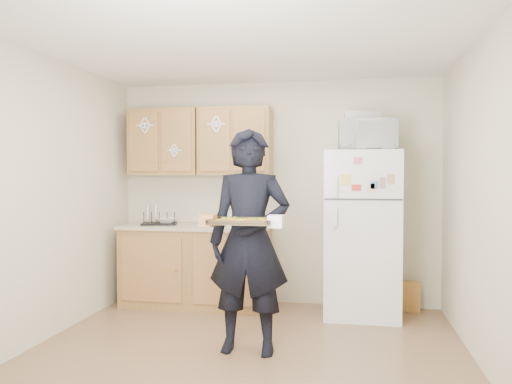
% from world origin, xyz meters
% --- Properties ---
extents(floor, '(3.60, 3.60, 0.00)m').
position_xyz_m(floor, '(0.00, 0.00, 0.00)').
color(floor, brown).
rests_on(floor, ground).
extents(ceiling, '(3.60, 3.60, 0.00)m').
position_xyz_m(ceiling, '(0.00, 0.00, 2.50)').
color(ceiling, white).
rests_on(ceiling, wall_back).
extents(wall_back, '(3.60, 0.04, 2.50)m').
position_xyz_m(wall_back, '(0.00, 1.80, 1.25)').
color(wall_back, beige).
rests_on(wall_back, floor).
extents(wall_front, '(3.60, 0.04, 2.50)m').
position_xyz_m(wall_front, '(0.00, -1.80, 1.25)').
color(wall_front, beige).
rests_on(wall_front, floor).
extents(wall_left, '(0.04, 3.60, 2.50)m').
position_xyz_m(wall_left, '(-1.80, 0.00, 1.25)').
color(wall_left, beige).
rests_on(wall_left, floor).
extents(wall_right, '(0.04, 3.60, 2.50)m').
position_xyz_m(wall_right, '(1.80, 0.00, 1.25)').
color(wall_right, beige).
rests_on(wall_right, floor).
extents(refrigerator, '(0.75, 0.70, 1.70)m').
position_xyz_m(refrigerator, '(0.95, 1.43, 0.85)').
color(refrigerator, white).
rests_on(refrigerator, floor).
extents(base_cabinet, '(1.60, 0.60, 0.86)m').
position_xyz_m(base_cabinet, '(-0.85, 1.48, 0.43)').
color(base_cabinet, brown).
rests_on(base_cabinet, floor).
extents(countertop, '(1.64, 0.64, 0.04)m').
position_xyz_m(countertop, '(-0.85, 1.48, 0.88)').
color(countertop, tan).
rests_on(countertop, base_cabinet).
extents(upper_cab_left, '(0.80, 0.33, 0.75)m').
position_xyz_m(upper_cab_left, '(-1.25, 1.61, 1.83)').
color(upper_cab_left, brown).
rests_on(upper_cab_left, wall_back).
extents(upper_cab_right, '(0.80, 0.33, 0.75)m').
position_xyz_m(upper_cab_right, '(-0.43, 1.61, 1.83)').
color(upper_cab_right, brown).
rests_on(upper_cab_right, wall_back).
extents(cereal_box, '(0.20, 0.07, 0.32)m').
position_xyz_m(cereal_box, '(1.47, 1.67, 0.16)').
color(cereal_box, gold).
rests_on(cereal_box, floor).
extents(person, '(0.67, 0.44, 1.83)m').
position_xyz_m(person, '(0.02, 0.16, 0.91)').
color(person, black).
rests_on(person, floor).
extents(baking_tray, '(0.47, 0.34, 0.04)m').
position_xyz_m(baking_tray, '(0.02, -0.14, 1.10)').
color(baking_tray, black).
rests_on(baking_tray, person).
extents(pizza_front_left, '(0.16, 0.16, 0.02)m').
position_xyz_m(pizza_front_left, '(-0.09, -0.21, 1.12)').
color(pizza_front_left, gold).
rests_on(pizza_front_left, baking_tray).
extents(pizza_front_right, '(0.16, 0.16, 0.02)m').
position_xyz_m(pizza_front_right, '(0.13, -0.21, 1.12)').
color(pizza_front_right, gold).
rests_on(pizza_front_right, baking_tray).
extents(pizza_back_left, '(0.16, 0.16, 0.02)m').
position_xyz_m(pizza_back_left, '(-0.09, -0.06, 1.12)').
color(pizza_back_left, gold).
rests_on(pizza_back_left, baking_tray).
extents(pizza_back_right, '(0.16, 0.16, 0.02)m').
position_xyz_m(pizza_back_right, '(0.13, -0.06, 1.12)').
color(pizza_back_right, gold).
rests_on(pizza_back_right, baking_tray).
extents(pizza_center, '(0.16, 0.16, 0.02)m').
position_xyz_m(pizza_center, '(0.02, -0.14, 1.12)').
color(pizza_center, gold).
rests_on(pizza_center, baking_tray).
extents(microwave, '(0.60, 0.43, 0.31)m').
position_xyz_m(microwave, '(0.99, 1.38, 1.86)').
color(microwave, white).
rests_on(microwave, refrigerator).
extents(foil_pan, '(0.37, 0.27, 0.08)m').
position_xyz_m(foil_pan, '(0.95, 1.41, 2.05)').
color(foil_pan, '#AFB0B6').
rests_on(foil_pan, microwave).
extents(dish_rack, '(0.44, 0.37, 0.15)m').
position_xyz_m(dish_rack, '(-1.27, 1.45, 0.98)').
color(dish_rack, black).
rests_on(dish_rack, countertop).
extents(bowl, '(0.26, 0.26, 0.06)m').
position_xyz_m(bowl, '(-1.17, 1.45, 0.95)').
color(bowl, silver).
rests_on(bowl, dish_rack).
extents(soap_bottle, '(0.11, 0.11, 0.20)m').
position_xyz_m(soap_bottle, '(-0.42, 1.39, 1.00)').
color(soap_bottle, white).
rests_on(soap_bottle, countertop).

